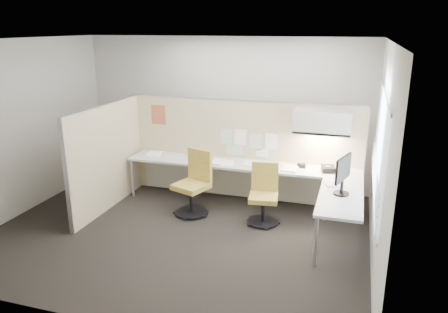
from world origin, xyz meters
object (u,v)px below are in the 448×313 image
(chair_left, at_px, (194,185))
(chair_right, at_px, (264,196))
(monitor, at_px, (343,173))
(desk, at_px, (258,175))
(phone, at_px, (328,169))

(chair_left, relative_size, chair_right, 1.12)
(chair_left, xyz_separation_m, chair_right, (1.16, -0.01, -0.05))
(chair_left, bearing_deg, monitor, 10.83)
(desk, distance_m, phone, 1.13)
(chair_right, xyz_separation_m, monitor, (1.17, -0.34, 0.61))
(chair_right, height_order, phone, chair_right)
(desk, relative_size, phone, 15.94)
(desk, height_order, monitor, monitor)
(monitor, distance_m, phone, 1.01)
(chair_left, height_order, phone, chair_left)
(phone, bearing_deg, chair_left, -179.28)
(monitor, bearing_deg, desk, 76.76)
(desk, bearing_deg, chair_right, -66.35)
(desk, bearing_deg, phone, 6.58)
(chair_left, bearing_deg, desk, 44.89)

